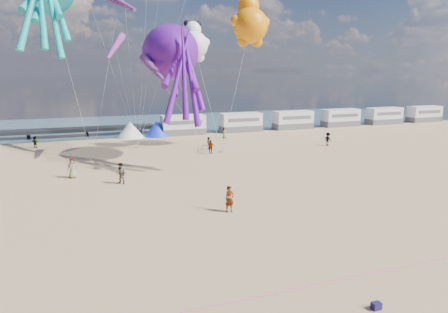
{
  "coord_description": "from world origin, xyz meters",
  "views": [
    {
      "loc": [
        -8.54,
        -19.2,
        9.6
      ],
      "look_at": [
        0.47,
        6.0,
        3.85
      ],
      "focal_mm": 32.0,
      "sensor_mm": 36.0,
      "label": 1
    }
  ],
  "objects_px": {
    "motorhome_5": "(424,114)",
    "beachgoer_0": "(72,168)",
    "motorhome_0": "(183,125)",
    "windsock_left": "(119,2)",
    "beachgoer_4": "(35,142)",
    "sandbag_a": "(93,160)",
    "kite_teddy_orange": "(250,26)",
    "beachgoer_3": "(211,147)",
    "kite_octopus_purple": "(170,52)",
    "cooler_navy": "(376,306)",
    "motorhome_3": "(341,118)",
    "tent_white": "(130,129)",
    "sandbag_d": "(205,145)",
    "standing_person": "(230,199)",
    "windsock_right": "(115,47)",
    "windsock_mid": "(153,69)",
    "beachgoer_2": "(328,139)",
    "kite_panda": "(194,45)",
    "motorhome_2": "(293,120)",
    "beachgoer_1": "(121,174)",
    "sandbag_b": "(200,151)",
    "sandbag_c": "(222,152)",
    "motorhome_1": "(241,122)",
    "motorhome_4": "(384,116)",
    "beachgoer_7": "(209,143)",
    "sandbag_e": "(138,147)",
    "beachgoer_6": "(224,133)"
  },
  "relations": [
    {
      "from": "motorhome_5",
      "to": "beachgoer_0",
      "type": "bearing_deg",
      "value": -161.37
    },
    {
      "from": "motorhome_0",
      "to": "windsock_left",
      "type": "bearing_deg",
      "value": -129.62
    },
    {
      "from": "beachgoer_4",
      "to": "sandbag_a",
      "type": "distance_m",
      "value": 12.35
    },
    {
      "from": "motorhome_5",
      "to": "kite_teddy_orange",
      "type": "height_order",
      "value": "kite_teddy_orange"
    },
    {
      "from": "beachgoer_3",
      "to": "kite_octopus_purple",
      "type": "relative_size",
      "value": 0.13
    },
    {
      "from": "cooler_navy",
      "to": "windsock_left",
      "type": "height_order",
      "value": "windsock_left"
    },
    {
      "from": "motorhome_3",
      "to": "tent_white",
      "type": "height_order",
      "value": "motorhome_3"
    },
    {
      "from": "tent_white",
      "to": "sandbag_d",
      "type": "relative_size",
      "value": 8.0
    },
    {
      "from": "cooler_navy",
      "to": "kite_teddy_orange",
      "type": "bearing_deg",
      "value": 75.37
    },
    {
      "from": "motorhome_3",
      "to": "standing_person",
      "type": "distance_m",
      "value": 48.35
    },
    {
      "from": "motorhome_0",
      "to": "windsock_right",
      "type": "distance_m",
      "value": 20.92
    },
    {
      "from": "motorhome_0",
      "to": "kite_octopus_purple",
      "type": "height_order",
      "value": "kite_octopus_purple"
    },
    {
      "from": "windsock_mid",
      "to": "windsock_right",
      "type": "bearing_deg",
      "value": 109.08
    },
    {
      "from": "beachgoer_2",
      "to": "beachgoer_4",
      "type": "bearing_deg",
      "value": 53.7
    },
    {
      "from": "cooler_navy",
      "to": "kite_panda",
      "type": "relative_size",
      "value": 0.07
    },
    {
      "from": "windsock_left",
      "to": "motorhome_2",
      "type": "bearing_deg",
      "value": -1.26
    },
    {
      "from": "standing_person",
      "to": "beachgoer_1",
      "type": "height_order",
      "value": "beachgoer_1"
    },
    {
      "from": "windsock_left",
      "to": "windsock_mid",
      "type": "bearing_deg",
      "value": -97.27
    },
    {
      "from": "beachgoer_2",
      "to": "sandbag_b",
      "type": "xyz_separation_m",
      "value": [
        -16.99,
        1.63,
        -0.74
      ]
    },
    {
      "from": "motorhome_3",
      "to": "sandbag_c",
      "type": "distance_m",
      "value": 31.27
    },
    {
      "from": "motorhome_0",
      "to": "sandbag_c",
      "type": "relative_size",
      "value": 13.2
    },
    {
      "from": "beachgoer_4",
      "to": "sandbag_d",
      "type": "distance_m",
      "value": 21.56
    },
    {
      "from": "sandbag_c",
      "to": "motorhome_1",
      "type": "bearing_deg",
      "value": 60.26
    },
    {
      "from": "motorhome_4",
      "to": "standing_person",
      "type": "height_order",
      "value": "motorhome_4"
    },
    {
      "from": "beachgoer_7",
      "to": "sandbag_e",
      "type": "xyz_separation_m",
      "value": [
        -8.15,
        4.06,
        -0.66
      ]
    },
    {
      "from": "motorhome_1",
      "to": "sandbag_e",
      "type": "xyz_separation_m",
      "value": [
        -17.57,
        -8.51,
        -1.39
      ]
    },
    {
      "from": "beachgoer_3",
      "to": "beachgoer_6",
      "type": "relative_size",
      "value": 1.02
    },
    {
      "from": "motorhome_1",
      "to": "motorhome_2",
      "type": "bearing_deg",
      "value": 0.0
    },
    {
      "from": "beachgoer_6",
      "to": "kite_panda",
      "type": "relative_size",
      "value": 0.28
    },
    {
      "from": "motorhome_2",
      "to": "sandbag_a",
      "type": "relative_size",
      "value": 13.2
    },
    {
      "from": "sandbag_d",
      "to": "windsock_mid",
      "type": "distance_m",
      "value": 15.42
    },
    {
      "from": "beachgoer_1",
      "to": "beachgoer_4",
      "type": "relative_size",
      "value": 1.26
    },
    {
      "from": "motorhome_2",
      "to": "windsock_mid",
      "type": "bearing_deg",
      "value": -143.91
    },
    {
      "from": "beachgoer_4",
      "to": "sandbag_a",
      "type": "xyz_separation_m",
      "value": [
        6.61,
        -10.41,
        -0.63
      ]
    },
    {
      "from": "standing_person",
      "to": "beachgoer_7",
      "type": "height_order",
      "value": "standing_person"
    },
    {
      "from": "motorhome_5",
      "to": "windsock_left",
      "type": "bearing_deg",
      "value": -168.29
    },
    {
      "from": "motorhome_2",
      "to": "motorhome_5",
      "type": "xyz_separation_m",
      "value": [
        28.5,
        0.0,
        0.0
      ]
    },
    {
      "from": "motorhome_2",
      "to": "standing_person",
      "type": "bearing_deg",
      "value": -125.14
    },
    {
      "from": "sandbag_e",
      "to": "cooler_navy",
      "type": "bearing_deg",
      "value": -83.57
    },
    {
      "from": "windsock_left",
      "to": "windsock_mid",
      "type": "relative_size",
      "value": 1.31
    },
    {
      "from": "motorhome_3",
      "to": "beachgoer_4",
      "type": "height_order",
      "value": "motorhome_3"
    },
    {
      "from": "sandbag_a",
      "to": "sandbag_b",
      "type": "relative_size",
      "value": 1.0
    },
    {
      "from": "tent_white",
      "to": "kite_teddy_orange",
      "type": "xyz_separation_m",
      "value": [
        13.28,
        -13.12,
        13.71
      ]
    },
    {
      "from": "cooler_navy",
      "to": "motorhome_1",
      "type": "bearing_deg",
      "value": 74.47
    },
    {
      "from": "motorhome_4",
      "to": "kite_panda",
      "type": "height_order",
      "value": "kite_panda"
    },
    {
      "from": "motorhome_0",
      "to": "beachgoer_7",
      "type": "bearing_deg",
      "value": -89.62
    },
    {
      "from": "motorhome_0",
      "to": "beachgoer_2",
      "type": "relative_size",
      "value": 3.9
    },
    {
      "from": "beachgoer_7",
      "to": "windsock_left",
      "type": "distance_m",
      "value": 19.01
    },
    {
      "from": "motorhome_1",
      "to": "beachgoer_1",
      "type": "bearing_deg",
      "value": -130.42
    },
    {
      "from": "kite_octopus_purple",
      "to": "kite_panda",
      "type": "distance_m",
      "value": 5.77
    }
  ]
}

